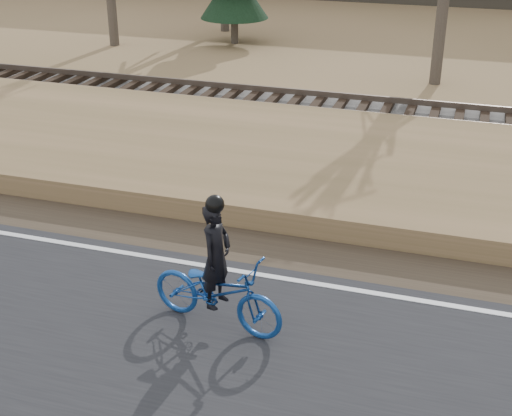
% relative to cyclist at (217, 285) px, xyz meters
% --- Properties ---
extents(ground, '(120.00, 120.00, 0.00)m').
position_rel_cyclist_xyz_m(ground, '(2.19, 1.31, -0.71)').
color(ground, '#96724C').
rests_on(ground, ground).
extents(road, '(120.00, 6.00, 0.06)m').
position_rel_cyclist_xyz_m(road, '(2.19, -1.19, -0.68)').
color(road, black).
rests_on(road, ground).
extents(edge_line, '(120.00, 0.12, 0.01)m').
position_rel_cyclist_xyz_m(edge_line, '(2.19, 1.51, -0.64)').
color(edge_line, silver).
rests_on(edge_line, road).
extents(shoulder, '(120.00, 1.60, 0.04)m').
position_rel_cyclist_xyz_m(shoulder, '(2.19, 2.51, -0.69)').
color(shoulder, '#473A2B').
rests_on(shoulder, ground).
extents(embankment, '(120.00, 5.00, 0.44)m').
position_rel_cyclist_xyz_m(embankment, '(2.19, 5.51, -0.49)').
color(embankment, '#96724C').
rests_on(embankment, ground).
extents(ballast, '(120.00, 3.00, 0.45)m').
position_rel_cyclist_xyz_m(ballast, '(2.19, 9.31, -0.48)').
color(ballast, slate).
rests_on(ballast, ground).
extents(railroad, '(120.00, 2.40, 0.29)m').
position_rel_cyclist_xyz_m(railroad, '(2.19, 9.31, -0.18)').
color(railroad, black).
rests_on(railroad, ballast).
extents(cyclist, '(2.16, 1.09, 2.03)m').
position_rel_cyclist_xyz_m(cyclist, '(0.00, 0.00, 0.00)').
color(cyclist, navy).
rests_on(cyclist, road).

